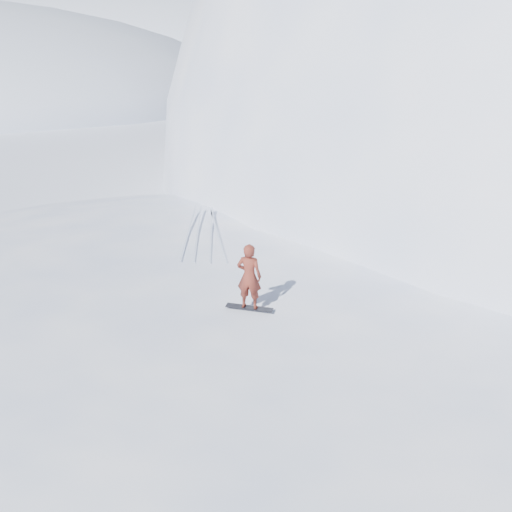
{
  "coord_description": "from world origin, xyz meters",
  "views": [
    {
      "loc": [
        4.72,
        -13.54,
        9.42
      ],
      "look_at": [
        2.1,
        0.8,
        3.5
      ],
      "focal_mm": 40.0,
      "sensor_mm": 36.0,
      "label": 1
    }
  ],
  "objects": [
    {
      "name": "near_ridge",
      "position": [
        1.0,
        3.0,
        0.0
      ],
      "size": [
        36.0,
        28.0,
        4.8
      ],
      "primitive_type": "ellipsoid",
      "color": "white",
      "rests_on": "ground"
    },
    {
      "name": "snowboarder",
      "position": [
        2.1,
        -0.2,
        3.32
      ],
      "size": [
        0.69,
        0.48,
        1.8
      ],
      "primitive_type": "imported",
      "rotation": [
        0.0,
        0.0,
        3.06
      ],
      "color": "maroon",
      "rests_on": "snowboard"
    },
    {
      "name": "peak_shoulder",
      "position": [
        10.0,
        20.0,
        0.0
      ],
      "size": [
        28.0,
        24.0,
        18.0
      ],
      "primitive_type": "ellipsoid",
      "color": "white",
      "rests_on": "ground"
    },
    {
      "name": "far_ridge_c",
      "position": [
        -40.0,
        110.0,
        0.0
      ],
      "size": [
        140.0,
        90.0,
        36.0
      ],
      "primitive_type": "ellipsoid",
      "color": "white",
      "rests_on": "ground"
    },
    {
      "name": "board_tracks",
      "position": [
        -0.7,
        5.51,
        2.42
      ],
      "size": [
        2.75,
        5.89,
        0.04
      ],
      "color": "silver",
      "rests_on": "ground"
    },
    {
      "name": "ground",
      "position": [
        0.0,
        0.0,
        0.0
      ],
      "size": [
        400.0,
        400.0,
        0.0
      ],
      "primitive_type": "plane",
      "color": "white",
      "rests_on": "ground"
    },
    {
      "name": "snowboard",
      "position": [
        2.1,
        -0.2,
        2.41
      ],
      "size": [
        1.3,
        0.34,
        0.02
      ],
      "primitive_type": "cube",
      "rotation": [
        0.0,
        0.0,
        -0.08
      ],
      "color": "black",
      "rests_on": "near_ridge"
    },
    {
      "name": "wind_bumps",
      "position": [
        -0.56,
        2.12,
        0.0
      ],
      "size": [
        16.0,
        14.4,
        1.0
      ],
      "color": "white",
      "rests_on": "ground"
    }
  ]
}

